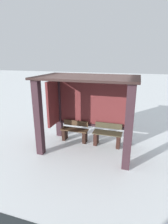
{
  "coord_description": "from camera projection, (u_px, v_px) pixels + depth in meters",
  "views": [
    {
      "loc": [
        1.45,
        -5.05,
        2.94
      ],
      "look_at": [
        -0.02,
        -0.29,
        1.38
      ],
      "focal_mm": 28.03,
      "sensor_mm": 36.0,
      "label": 1
    }
  ],
  "objects": [
    {
      "name": "bus_shelter",
      "position": [
        86.0,
        100.0,
        5.64
      ],
      "size": [
        3.03,
        1.82,
        2.4
      ],
      "color": "#331F26",
      "rests_on": "ground"
    },
    {
      "name": "ground_plane",
      "position": [
        87.0,
        148.0,
        5.9
      ],
      "size": [
        60.0,
        60.0,
        0.0
      ],
      "primitive_type": "plane",
      "color": "white"
    },
    {
      "name": "bench_left_inside",
      "position": [
        75.0,
        132.0,
        6.37
      ],
      "size": [
        0.98,
        0.35,
        0.74
      ],
      "color": "#473220",
      "rests_on": "ground"
    },
    {
      "name": "bench_center_inside",
      "position": [
        107.0,
        136.0,
        6.03
      ],
      "size": [
        0.98,
        0.41,
        0.77
      ],
      "color": "#423B29",
      "rests_on": "ground"
    }
  ]
}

